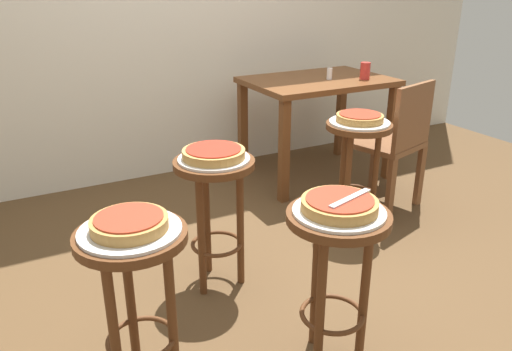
{
  "coord_description": "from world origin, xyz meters",
  "views": [
    {
      "loc": [
        -1.21,
        -2.02,
        1.46
      ],
      "look_at": [
        -0.18,
        -0.1,
        0.59
      ],
      "focal_mm": 35.45,
      "sensor_mm": 36.0,
      "label": 1
    }
  ],
  "objects_px": {
    "serving_plate_rear": "(359,122)",
    "dining_table": "(317,94)",
    "serving_plate_leftside": "(214,159)",
    "pizza_server_knife": "(350,198)",
    "pizza_middle": "(129,223)",
    "cup_near_edge": "(365,71)",
    "pizza_leftside": "(214,153)",
    "stool_foreground": "(336,254)",
    "pizza_rear": "(360,118)",
    "stool_leftside": "(215,194)",
    "wooden_chair": "(394,141)",
    "stool_rear": "(357,151)",
    "condiment_shaker": "(329,74)",
    "pizza_foreground": "(339,204)",
    "serving_plate_middle": "(130,230)",
    "serving_plate_foreground": "(339,212)",
    "stool_middle": "(135,276)"
  },
  "relations": [
    {
      "from": "stool_middle",
      "to": "serving_plate_middle",
      "type": "distance_m",
      "value": 0.18
    },
    {
      "from": "serving_plate_middle",
      "to": "stool_leftside",
      "type": "bearing_deg",
      "value": 44.15
    },
    {
      "from": "pizza_middle",
      "to": "dining_table",
      "type": "bearing_deg",
      "value": 40.1
    },
    {
      "from": "serving_plate_middle",
      "to": "dining_table",
      "type": "height_order",
      "value": "dining_table"
    },
    {
      "from": "stool_foreground",
      "to": "pizza_server_knife",
      "type": "distance_m",
      "value": 0.23
    },
    {
      "from": "cup_near_edge",
      "to": "pizza_leftside",
      "type": "bearing_deg",
      "value": -152.08
    },
    {
      "from": "serving_plate_middle",
      "to": "serving_plate_rear",
      "type": "relative_size",
      "value": 0.99
    },
    {
      "from": "pizza_middle",
      "to": "dining_table",
      "type": "relative_size",
      "value": 0.25
    },
    {
      "from": "pizza_rear",
      "to": "condiment_shaker",
      "type": "bearing_deg",
      "value": 66.73
    },
    {
      "from": "stool_leftside",
      "to": "condiment_shaker",
      "type": "xyz_separation_m",
      "value": [
        1.32,
        0.94,
        0.31
      ]
    },
    {
      "from": "stool_foreground",
      "to": "serving_plate_leftside",
      "type": "bearing_deg",
      "value": 103.51
    },
    {
      "from": "stool_leftside",
      "to": "pizza_leftside",
      "type": "height_order",
      "value": "pizza_leftside"
    },
    {
      "from": "serving_plate_middle",
      "to": "pizza_rear",
      "type": "height_order",
      "value": "pizza_rear"
    },
    {
      "from": "stool_foreground",
      "to": "serving_plate_leftside",
      "type": "xyz_separation_m",
      "value": [
        -0.17,
        0.73,
        0.18
      ]
    },
    {
      "from": "serving_plate_foreground",
      "to": "pizza_leftside",
      "type": "distance_m",
      "value": 0.75
    },
    {
      "from": "serving_plate_rear",
      "to": "condiment_shaker",
      "type": "distance_m",
      "value": 0.84
    },
    {
      "from": "serving_plate_middle",
      "to": "serving_plate_rear",
      "type": "distance_m",
      "value": 1.67
    },
    {
      "from": "pizza_foreground",
      "to": "pizza_server_knife",
      "type": "height_order",
      "value": "pizza_server_knife"
    },
    {
      "from": "stool_middle",
      "to": "pizza_middle",
      "type": "distance_m",
      "value": 0.21
    },
    {
      "from": "stool_leftside",
      "to": "stool_rear",
      "type": "xyz_separation_m",
      "value": [
        0.99,
        0.18,
        0.0
      ]
    },
    {
      "from": "serving_plate_rear",
      "to": "serving_plate_middle",
      "type": "bearing_deg",
      "value": -155.61
    },
    {
      "from": "stool_foreground",
      "to": "stool_leftside",
      "type": "bearing_deg",
      "value": 103.51
    },
    {
      "from": "pizza_middle",
      "to": "condiment_shaker",
      "type": "distance_m",
      "value": 2.36
    },
    {
      "from": "stool_rear",
      "to": "wooden_chair",
      "type": "distance_m",
      "value": 0.4
    },
    {
      "from": "serving_plate_foreground",
      "to": "condiment_shaker",
      "type": "height_order",
      "value": "condiment_shaker"
    },
    {
      "from": "pizza_foreground",
      "to": "pizza_middle",
      "type": "height_order",
      "value": "same"
    },
    {
      "from": "serving_plate_rear",
      "to": "cup_near_edge",
      "type": "bearing_deg",
      "value": 49.21
    },
    {
      "from": "pizza_leftside",
      "to": "serving_plate_rear",
      "type": "distance_m",
      "value": 1.01
    },
    {
      "from": "serving_plate_middle",
      "to": "cup_near_edge",
      "type": "height_order",
      "value": "cup_near_edge"
    },
    {
      "from": "pizza_middle",
      "to": "wooden_chair",
      "type": "relative_size",
      "value": 0.31
    },
    {
      "from": "wooden_chair",
      "to": "pizza_server_knife",
      "type": "height_order",
      "value": "wooden_chair"
    },
    {
      "from": "pizza_foreground",
      "to": "stool_middle",
      "type": "xyz_separation_m",
      "value": [
        -0.7,
        0.21,
        -0.21
      ]
    },
    {
      "from": "pizza_foreground",
      "to": "stool_rear",
      "type": "bearing_deg",
      "value": 47.74
    },
    {
      "from": "stool_foreground",
      "to": "serving_plate_middle",
      "type": "bearing_deg",
      "value": 163.32
    },
    {
      "from": "stool_rear",
      "to": "dining_table",
      "type": "relative_size",
      "value": 0.64
    },
    {
      "from": "serving_plate_foreground",
      "to": "stool_middle",
      "type": "relative_size",
      "value": 0.51
    },
    {
      "from": "pizza_middle",
      "to": "wooden_chair",
      "type": "distance_m",
      "value": 2.08
    },
    {
      "from": "serving_plate_rear",
      "to": "dining_table",
      "type": "xyz_separation_m",
      "value": [
        0.27,
        0.82,
        -0.03
      ]
    },
    {
      "from": "pizza_leftside",
      "to": "serving_plate_middle",
      "type": "bearing_deg",
      "value": -135.85
    },
    {
      "from": "serving_plate_leftside",
      "to": "cup_near_edge",
      "type": "height_order",
      "value": "cup_near_edge"
    },
    {
      "from": "serving_plate_leftside",
      "to": "pizza_server_knife",
      "type": "height_order",
      "value": "pizza_server_knife"
    },
    {
      "from": "serving_plate_leftside",
      "to": "wooden_chair",
      "type": "height_order",
      "value": "wooden_chair"
    },
    {
      "from": "pizza_foreground",
      "to": "serving_plate_rear",
      "type": "relative_size",
      "value": 0.8
    },
    {
      "from": "stool_rear",
      "to": "cup_near_edge",
      "type": "bearing_deg",
      "value": 49.21
    },
    {
      "from": "cup_near_edge",
      "to": "dining_table",
      "type": "bearing_deg",
      "value": 147.84
    },
    {
      "from": "pizza_middle",
      "to": "serving_plate_rear",
      "type": "relative_size",
      "value": 0.74
    },
    {
      "from": "stool_leftside",
      "to": "stool_foreground",
      "type": "bearing_deg",
      "value": -76.49
    },
    {
      "from": "wooden_chair",
      "to": "serving_plate_leftside",
      "type": "bearing_deg",
      "value": -168.56
    },
    {
      "from": "pizza_rear",
      "to": "stool_leftside",
      "type": "bearing_deg",
      "value": -169.94
    },
    {
      "from": "condiment_shaker",
      "to": "pizza_rear",
      "type": "bearing_deg",
      "value": -113.27
    }
  ]
}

